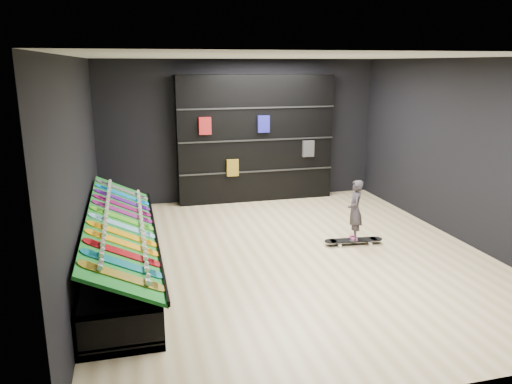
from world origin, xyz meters
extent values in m
cube|color=beige|center=(0.00, 0.00, 0.00)|extent=(6.00, 7.00, 0.01)
cube|color=white|center=(0.00, 0.00, 3.00)|extent=(6.00, 7.00, 0.01)
cube|color=black|center=(0.00, 3.50, 1.50)|extent=(6.00, 0.02, 3.00)
cube|color=black|center=(0.00, -3.50, 1.50)|extent=(6.00, 0.02, 3.00)
cube|color=black|center=(-3.00, 0.00, 1.50)|extent=(0.02, 7.00, 3.00)
cube|color=black|center=(3.00, 0.00, 1.50)|extent=(0.02, 7.00, 3.00)
cube|color=#0F611A|center=(-2.50, 0.00, 0.71)|extent=(0.92, 4.50, 0.46)
cube|color=black|center=(0.30, 3.32, 1.34)|extent=(3.36, 0.39, 2.68)
imported|color=black|center=(1.16, 0.17, 0.39)|extent=(0.23, 0.27, 0.60)
camera|label=1|loc=(-2.34, -6.95, 2.91)|focal=35.00mm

